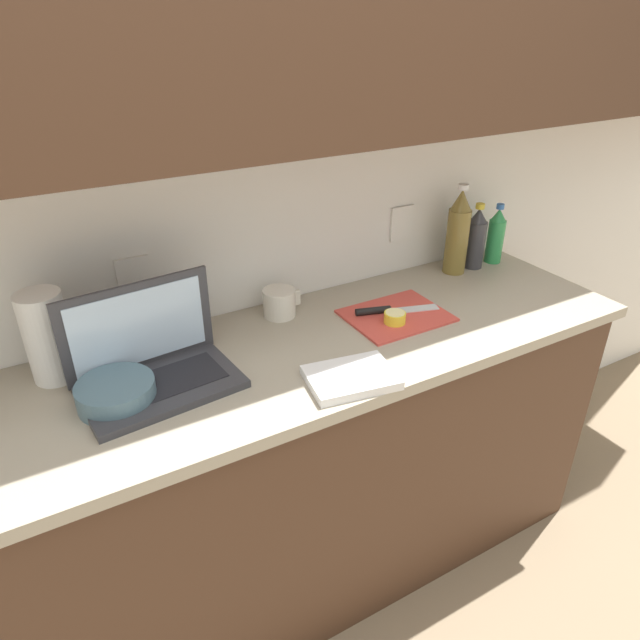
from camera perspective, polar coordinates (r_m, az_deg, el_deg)
name	(u,v)px	position (r m, az deg, el deg)	size (l,w,h in m)	color
ground_plane	(278,577)	(2.17, -4.21, -24.26)	(12.00, 12.00, 0.00)	#847056
wall_back	(215,88)	(1.53, -10.42, 21.85)	(5.20, 0.38, 2.60)	white
counter_unit	(266,480)	(1.82, -5.38, -15.67)	(2.25, 0.59, 0.90)	#472D1E
laptop	(152,362)	(1.48, -16.44, -4.04)	(0.40, 0.27, 0.25)	#333338
cutting_board	(396,316)	(1.76, 7.62, 0.45)	(0.30, 0.24, 0.01)	#D1473D
knife	(383,310)	(1.76, 6.32, 0.98)	(0.26, 0.11, 0.02)	silver
lemon_half_cut	(395,317)	(1.71, 7.49, 0.26)	(0.06, 0.06, 0.03)	yellow
bottle_green_soda	(458,233)	(2.06, 13.62, 8.47)	(0.08, 0.08, 0.32)	olive
bottle_oil_tall	(476,239)	(2.13, 15.31, 7.85)	(0.07, 0.07, 0.24)	#333338
bottle_water_clear	(496,236)	(2.20, 17.17, 8.03)	(0.06, 0.06, 0.22)	#2D934C
measuring_cup	(280,303)	(1.74, -4.06, 1.73)	(0.12, 0.10, 0.09)	silver
bowl_white	(116,393)	(1.44, -19.70, -6.93)	(0.18, 0.18, 0.06)	slate
paper_towel_roll	(47,337)	(1.56, -25.60, -1.52)	(0.11, 0.11, 0.24)	white
dish_towel	(351,377)	(1.45, 3.11, -5.76)	(0.22, 0.16, 0.02)	white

